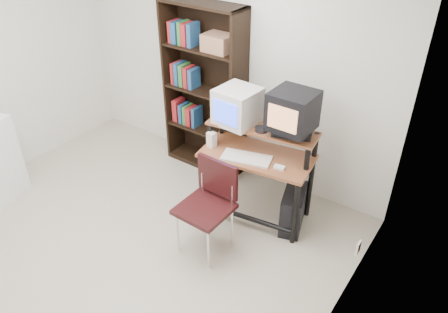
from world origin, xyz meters
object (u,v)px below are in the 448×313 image
Objects in this scene: computer_desk at (257,159)px; bookshelf at (205,88)px; crt_tv at (293,111)px; crt_monitor at (237,106)px; pc_tower at (293,209)px; school_chair at (209,198)px.

bookshelf is at bearing 145.37° from computer_desk.
computer_desk is at bearing -157.19° from crt_tv.
crt_monitor is 0.91× the size of pc_tower.
school_chair is (-0.39, -0.76, -0.68)m from crt_tv.
crt_tv is 0.20× the size of bookshelf.
crt_tv reaches higher than school_chair.
crt_monitor is 0.93m from school_chair.
bookshelf reaches higher than crt_monitor.
crt_tv reaches higher than crt_monitor.
crt_tv is at bearing 10.52° from crt_monitor.
school_chair is 1.52m from bookshelf.
crt_monitor is at bearing 161.72° from computer_desk.
school_chair is at bearing -51.36° from bookshelf.
pc_tower is at bearing -26.85° from crt_tv.
crt_tv is at bearing -16.23° from bookshelf.
crt_tv reaches higher than computer_desk.
crt_monitor reaches higher than computer_desk.
school_chair is (-0.11, -0.64, -0.12)m from computer_desk.
bookshelf is (-0.89, 1.15, 0.44)m from school_chair.
school_chair is at bearing -145.16° from pc_tower.
computer_desk is 0.67m from school_chair.
computer_desk is at bearing 167.58° from pc_tower.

